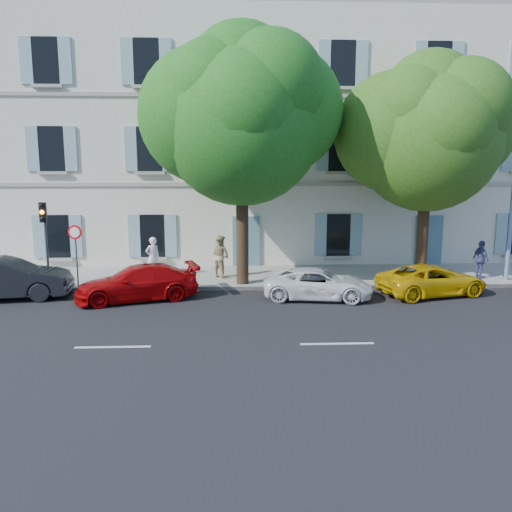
{
  "coord_description": "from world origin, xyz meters",
  "views": [
    {
      "loc": [
        -2.74,
        -16.76,
        4.61
      ],
      "look_at": [
        -1.93,
        2.0,
        1.4
      ],
      "focal_mm": 35.0,
      "sensor_mm": 36.0,
      "label": 1
    }
  ],
  "objects_px": {
    "road_sign": "(76,242)",
    "pedestrian_b": "(220,256)",
    "car_dark_sedan": "(4,279)",
    "traffic_light": "(44,226)",
    "car_red_coupe": "(137,283)",
    "tree_left": "(242,124)",
    "car_white_coupe": "(318,284)",
    "tree_right": "(428,140)",
    "pedestrian_a": "(153,257)",
    "car_yellow_supercar": "(432,280)",
    "pedestrian_c": "(481,259)"
  },
  "relations": [
    {
      "from": "tree_left",
      "to": "car_yellow_supercar",
      "type": "bearing_deg",
      "value": -12.83
    },
    {
      "from": "tree_left",
      "to": "pedestrian_b",
      "type": "height_order",
      "value": "tree_left"
    },
    {
      "from": "tree_right",
      "to": "pedestrian_b",
      "type": "height_order",
      "value": "tree_right"
    },
    {
      "from": "car_red_coupe",
      "to": "tree_left",
      "type": "bearing_deg",
      "value": 99.06
    },
    {
      "from": "pedestrian_a",
      "to": "tree_right",
      "type": "bearing_deg",
      "value": 141.47
    },
    {
      "from": "road_sign",
      "to": "pedestrian_b",
      "type": "distance_m",
      "value": 5.79
    },
    {
      "from": "car_red_coupe",
      "to": "tree_right",
      "type": "height_order",
      "value": "tree_right"
    },
    {
      "from": "road_sign",
      "to": "pedestrian_a",
      "type": "xyz_separation_m",
      "value": [
        2.66,
        1.66,
        -0.88
      ]
    },
    {
      "from": "road_sign",
      "to": "pedestrian_c",
      "type": "xyz_separation_m",
      "value": [
        16.46,
        0.82,
        -0.94
      ]
    },
    {
      "from": "road_sign",
      "to": "pedestrian_c",
      "type": "bearing_deg",
      "value": 2.83
    },
    {
      "from": "tree_right",
      "to": "road_sign",
      "type": "bearing_deg",
      "value": -176.41
    },
    {
      "from": "tree_left",
      "to": "pedestrian_c",
      "type": "relative_size",
      "value": 6.03
    },
    {
      "from": "car_dark_sedan",
      "to": "pedestrian_b",
      "type": "distance_m",
      "value": 8.24
    },
    {
      "from": "car_dark_sedan",
      "to": "traffic_light",
      "type": "distance_m",
      "value": 2.51
    },
    {
      "from": "tree_right",
      "to": "pedestrian_a",
      "type": "relative_size",
      "value": 5.15
    },
    {
      "from": "pedestrian_b",
      "to": "pedestrian_a",
      "type": "bearing_deg",
      "value": 37.76
    },
    {
      "from": "car_red_coupe",
      "to": "pedestrian_b",
      "type": "bearing_deg",
      "value": 120.28
    },
    {
      "from": "car_yellow_supercar",
      "to": "road_sign",
      "type": "distance_m",
      "value": 13.66
    },
    {
      "from": "car_dark_sedan",
      "to": "pedestrian_b",
      "type": "relative_size",
      "value": 2.56
    },
    {
      "from": "car_red_coupe",
      "to": "pedestrian_c",
      "type": "relative_size",
      "value": 2.73
    },
    {
      "from": "car_red_coupe",
      "to": "car_dark_sedan",
      "type": "bearing_deg",
      "value": -110.79
    },
    {
      "from": "car_yellow_supercar",
      "to": "pedestrian_a",
      "type": "relative_size",
      "value": 2.41
    },
    {
      "from": "traffic_light",
      "to": "road_sign",
      "type": "bearing_deg",
      "value": -8.83
    },
    {
      "from": "car_yellow_supercar",
      "to": "tree_right",
      "type": "relative_size",
      "value": 0.47
    },
    {
      "from": "pedestrian_c",
      "to": "car_dark_sedan",
      "type": "bearing_deg",
      "value": 87.28
    },
    {
      "from": "car_dark_sedan",
      "to": "pedestrian_a",
      "type": "xyz_separation_m",
      "value": [
        4.87,
        2.96,
        0.25
      ]
    },
    {
      "from": "car_dark_sedan",
      "to": "road_sign",
      "type": "xyz_separation_m",
      "value": [
        2.21,
        1.31,
        1.13
      ]
    },
    {
      "from": "car_white_coupe",
      "to": "tree_right",
      "type": "bearing_deg",
      "value": -53.46
    },
    {
      "from": "pedestrian_a",
      "to": "pedestrian_b",
      "type": "distance_m",
      "value": 2.87
    },
    {
      "from": "car_red_coupe",
      "to": "car_yellow_supercar",
      "type": "bearing_deg",
      "value": 74.34
    },
    {
      "from": "car_dark_sedan",
      "to": "road_sign",
      "type": "distance_m",
      "value": 2.8
    },
    {
      "from": "car_red_coupe",
      "to": "pedestrian_c",
      "type": "height_order",
      "value": "pedestrian_c"
    },
    {
      "from": "tree_right",
      "to": "traffic_light",
      "type": "relative_size",
      "value": 2.7
    },
    {
      "from": "car_yellow_supercar",
      "to": "tree_left",
      "type": "distance_m",
      "value": 9.29
    },
    {
      "from": "tree_left",
      "to": "pedestrian_a",
      "type": "bearing_deg",
      "value": 159.59
    },
    {
      "from": "tree_left",
      "to": "road_sign",
      "type": "bearing_deg",
      "value": -177.79
    },
    {
      "from": "car_white_coupe",
      "to": "road_sign",
      "type": "relative_size",
      "value": 1.65
    },
    {
      "from": "tree_left",
      "to": "pedestrian_b",
      "type": "distance_m",
      "value": 5.54
    },
    {
      "from": "car_yellow_supercar",
      "to": "pedestrian_b",
      "type": "bearing_deg",
      "value": 55.14
    },
    {
      "from": "car_red_coupe",
      "to": "road_sign",
      "type": "xyz_separation_m",
      "value": [
        -2.62,
        1.62,
        1.26
      ]
    },
    {
      "from": "pedestrian_b",
      "to": "pedestrian_c",
      "type": "distance_m",
      "value": 10.96
    },
    {
      "from": "road_sign",
      "to": "car_red_coupe",
      "type": "bearing_deg",
      "value": -31.76
    },
    {
      "from": "tree_left",
      "to": "traffic_light",
      "type": "distance_m",
      "value": 8.57
    },
    {
      "from": "traffic_light",
      "to": "pedestrian_b",
      "type": "height_order",
      "value": "traffic_light"
    },
    {
      "from": "tree_left",
      "to": "pedestrian_b",
      "type": "bearing_deg",
      "value": 125.89
    },
    {
      "from": "car_white_coupe",
      "to": "pedestrian_b",
      "type": "height_order",
      "value": "pedestrian_b"
    },
    {
      "from": "road_sign",
      "to": "tree_left",
      "type": "bearing_deg",
      "value": 2.21
    },
    {
      "from": "car_yellow_supercar",
      "to": "pedestrian_b",
      "type": "xyz_separation_m",
      "value": [
        -8.01,
        2.89,
        0.47
      ]
    },
    {
      "from": "car_white_coupe",
      "to": "tree_left",
      "type": "xyz_separation_m",
      "value": [
        -2.73,
        1.97,
        5.81
      ]
    },
    {
      "from": "tree_left",
      "to": "tree_right",
      "type": "relative_size",
      "value": 1.09
    }
  ]
}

